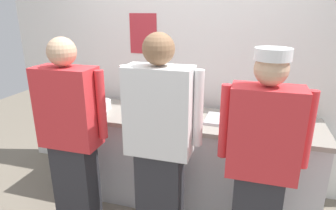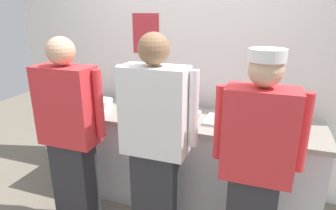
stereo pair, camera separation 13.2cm
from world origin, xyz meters
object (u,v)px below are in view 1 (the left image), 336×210
(ramekin_red_sauce, at_px, (130,104))
(deli_cup, at_px, (89,100))
(ramekin_green_sauce, at_px, (196,113))
(squeeze_bottle_primary, at_px, (186,116))
(sheet_tray, at_px, (232,121))
(mixing_bowl_steel, at_px, (150,106))
(chef_near_left, at_px, (71,136))
(plate_stack_rear, at_px, (283,118))
(ramekin_orange_sauce, at_px, (102,113))
(plate_stack_front, at_px, (101,105))
(squeeze_bottle_secondary, at_px, (304,120))
(chef_far_right, at_px, (261,162))
(chef_center, at_px, (160,142))

(ramekin_red_sauce, bearing_deg, deli_cup, -170.12)
(ramekin_green_sauce, bearing_deg, squeeze_bottle_primary, -97.30)
(sheet_tray, distance_m, ramekin_green_sauce, 0.36)
(mixing_bowl_steel, relative_size, deli_cup, 2.95)
(chef_near_left, relative_size, ramekin_red_sauce, 18.98)
(plate_stack_rear, relative_size, deli_cup, 2.07)
(squeeze_bottle_primary, height_order, ramekin_orange_sauce, squeeze_bottle_primary)
(chef_near_left, xyz_separation_m, squeeze_bottle_primary, (0.84, 0.46, 0.10))
(squeeze_bottle_primary, bearing_deg, mixing_bowl_steel, 150.74)
(plate_stack_front, relative_size, mixing_bowl_steel, 0.68)
(chef_near_left, height_order, sheet_tray, chef_near_left)
(plate_stack_rear, bearing_deg, mixing_bowl_steel, -176.73)
(ramekin_orange_sauce, bearing_deg, plate_stack_rear, 10.02)
(squeeze_bottle_primary, bearing_deg, squeeze_bottle_secondary, 10.46)
(ramekin_orange_sauce, bearing_deg, squeeze_bottle_secondary, 5.34)
(plate_stack_front, distance_m, sheet_tray, 1.30)
(squeeze_bottle_primary, bearing_deg, sheet_tray, 25.29)
(mixing_bowl_steel, distance_m, ramekin_orange_sauce, 0.47)
(ramekin_green_sauce, bearing_deg, ramekin_orange_sauce, -163.12)
(deli_cup, bearing_deg, mixing_bowl_steel, -1.86)
(plate_stack_front, bearing_deg, mixing_bowl_steel, 5.68)
(ramekin_red_sauce, distance_m, deli_cup, 0.44)
(squeeze_bottle_secondary, height_order, ramekin_green_sauce, squeeze_bottle_secondary)
(plate_stack_front, relative_size, squeeze_bottle_primary, 1.16)
(chef_near_left, xyz_separation_m, ramekin_orange_sauce, (0.02, 0.47, 0.03))
(chef_far_right, bearing_deg, chef_near_left, -179.54)
(ramekin_red_sauce, relative_size, ramekin_green_sauce, 0.84)
(squeeze_bottle_primary, relative_size, ramekin_orange_sauce, 1.74)
(chef_center, distance_m, ramekin_orange_sauce, 0.84)
(squeeze_bottle_secondary, bearing_deg, ramekin_green_sauce, 174.25)
(squeeze_bottle_primary, relative_size, ramekin_green_sauce, 1.71)
(chef_near_left, relative_size, plate_stack_front, 8.04)
(sheet_tray, bearing_deg, plate_stack_rear, 15.48)
(chef_center, distance_m, squeeze_bottle_secondary, 1.22)
(ramekin_green_sauce, bearing_deg, squeeze_bottle_secondary, -5.75)
(chef_center, bearing_deg, deli_cup, 145.74)
(plate_stack_front, bearing_deg, chef_center, -36.52)
(chef_center, relative_size, ramekin_red_sauce, 19.51)
(chef_near_left, height_order, squeeze_bottle_primary, chef_near_left)
(squeeze_bottle_primary, xyz_separation_m, ramekin_orange_sauce, (-0.82, 0.01, -0.07))
(chef_far_right, distance_m, plate_stack_front, 1.67)
(chef_far_right, xyz_separation_m, ramekin_orange_sauce, (-1.44, 0.46, 0.04))
(ramekin_orange_sauce, distance_m, deli_cup, 0.37)
(plate_stack_front, relative_size, ramekin_green_sauce, 1.98)
(chef_far_right, height_order, mixing_bowl_steel, chef_far_right)
(chef_near_left, distance_m, deli_cup, 0.76)
(chef_far_right, xyz_separation_m, plate_stack_rear, (0.19, 0.75, 0.06))
(plate_stack_front, distance_m, squeeze_bottle_secondary, 1.88)
(ramekin_orange_sauce, bearing_deg, mixing_bowl_steel, 28.04)
(mixing_bowl_steel, relative_size, ramekin_green_sauce, 2.90)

